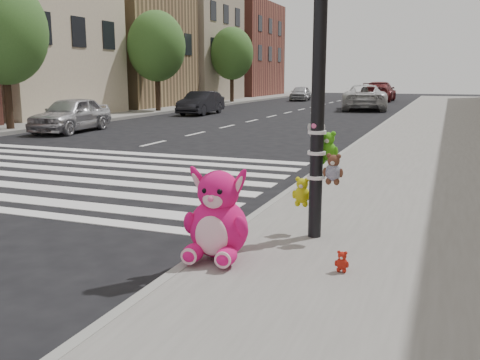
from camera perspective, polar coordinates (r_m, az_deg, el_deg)
The scene contains 19 objects.
ground at distance 6.41m, azimuth -19.83°, elevation -8.79°, with size 120.00×120.00×0.00m, color black.
sidewalk_far at distance 30.21m, azimuth -14.42°, elevation 6.93°, with size 6.00×80.00×0.14m, color slate.
curb_edge at distance 14.85m, azimuth 11.38°, elevation 3.02°, with size 0.12×80.00×0.15m, color gray.
crosswalk at distance 13.10m, azimuth -19.88°, elevation 1.22°, with size 11.00×6.00×0.01m, color silver, non-canonical shape.
bld_far_b at distance 29.26m, azimuth -21.87°, elevation 17.03°, with size 6.00×8.00×11.00m, color beige.
bld_far_c at distance 36.28m, azimuth -11.72°, elevation 13.91°, with size 6.00×8.00×8.00m, color #977951.
bld_far_d at distance 44.16m, azimuth -5.22°, elevation 14.86°, with size 6.00×8.00×10.00m, color tan.
bld_far_e at distance 54.20m, azimuth 0.12°, elevation 13.68°, with size 6.00×10.00×9.00m, color brown.
signal_pole at distance 6.48m, azimuth 8.47°, elevation 8.28°, with size 0.67×0.50×4.00m.
tree_far_a at distance 21.80m, azimuth -24.00°, elevation 14.26°, with size 3.20×3.20×5.44m.
tree_far_b at distance 30.61m, azimuth -8.90°, elevation 13.90°, with size 3.20×3.20×5.44m.
tree_far_c at distance 40.51m, azimuth -0.88°, elevation 13.33°, with size 3.20×3.20×5.44m.
pink_bunny at distance 5.81m, azimuth -2.41°, elevation -4.38°, with size 0.73×0.79×1.03m.
red_teddy at distance 5.59m, azimuth 10.83°, elevation -8.53°, with size 0.15×0.11×0.22m, color #B21E11, non-canonical shape.
car_silver_far at distance 21.14m, azimuth -17.59°, elevation 6.69°, with size 1.55×3.85×1.31m, color silver.
car_dark_far at distance 29.22m, azimuth -4.19°, elevation 8.20°, with size 1.31×3.77×1.24m, color black.
car_white_near at distance 33.94m, azimuth 13.11°, elevation 8.60°, with size 2.54×5.51×1.53m, color silver.
car_maroon_near at distance 45.02m, azimuth 14.67°, elevation 9.11°, with size 2.20×5.41×1.57m, color maroon.
car_silver_deep at distance 45.15m, azimuth 6.48°, elevation 9.18°, with size 1.45×3.60×1.23m, color #B7B8BC.
Camera 1 is at (4.06, -4.49, 2.12)m, focal length 40.00 mm.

